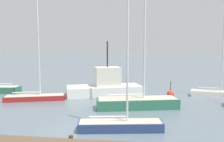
% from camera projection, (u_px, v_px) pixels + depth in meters
% --- Properties ---
extents(ground_plane, '(600.00, 600.00, 0.00)m').
position_uv_depth(ground_plane, '(83.00, 131.00, 15.21)').
color(ground_plane, slate).
extents(sailboat_0, '(5.53, 2.44, 9.34)m').
position_uv_depth(sailboat_0, '(217.00, 93.00, 25.37)').
color(sailboat_0, white).
rests_on(sailboat_0, ground_plane).
extents(sailboat_2, '(7.59, 3.58, 13.18)m').
position_uv_depth(sailboat_2, '(137.00, 101.00, 20.84)').
color(sailboat_2, '#2D6B51').
rests_on(sailboat_2, ground_plane).
extents(sailboat_3, '(6.26, 3.12, 10.60)m').
position_uv_depth(sailboat_3, '(35.00, 95.00, 23.98)').
color(sailboat_3, maroon).
rests_on(sailboat_3, ground_plane).
extents(sailboat_4, '(5.74, 2.14, 10.56)m').
position_uv_depth(sailboat_4, '(121.00, 123.00, 15.22)').
color(sailboat_4, navy).
rests_on(sailboat_4, ground_plane).
extents(fishing_boat_0, '(8.95, 5.62, 6.21)m').
position_uv_depth(fishing_boat_0, '(105.00, 86.00, 26.59)').
color(fishing_boat_0, white).
rests_on(fishing_boat_0, ground_plane).
extents(channel_buoy_0, '(0.79, 0.79, 1.84)m').
position_uv_depth(channel_buoy_0, '(170.00, 94.00, 25.36)').
color(channel_buoy_0, red).
rests_on(channel_buoy_0, ground_plane).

